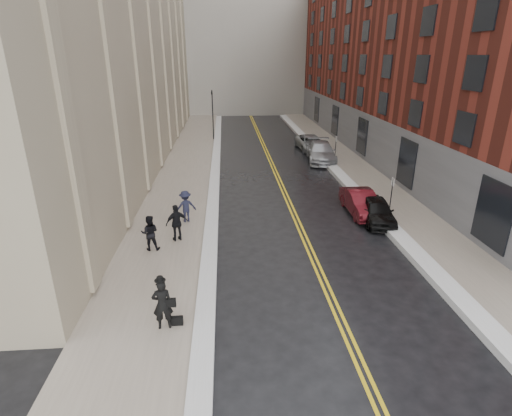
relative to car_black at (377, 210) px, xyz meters
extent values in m
plane|color=black|center=(-6.80, -7.14, -0.66)|extent=(160.00, 160.00, 0.00)
cube|color=gray|center=(-11.30, 8.86, -0.59)|extent=(4.00, 64.00, 0.15)
cube|color=gray|center=(2.20, 8.86, -0.59)|extent=(3.00, 64.00, 0.15)
cube|color=gold|center=(-4.42, 8.86, -0.66)|extent=(0.12, 64.00, 0.01)
cube|color=gold|center=(-4.18, 8.86, -0.66)|extent=(0.12, 64.00, 0.01)
cube|color=silver|center=(-9.00, 8.86, -0.53)|extent=(0.70, 60.80, 0.26)
cube|color=silver|center=(0.35, 8.86, -0.51)|extent=(0.85, 60.80, 0.30)
cube|color=maroon|center=(10.70, 15.86, 8.34)|extent=(14.00, 50.00, 18.00)
cylinder|color=black|center=(-9.40, 22.86, 1.94)|extent=(0.12, 0.12, 5.20)
imported|color=black|center=(-9.40, 22.86, 3.94)|extent=(0.18, 0.15, 0.90)
cylinder|color=black|center=(1.10, 0.86, 0.44)|extent=(0.06, 0.06, 2.20)
cube|color=white|center=(1.10, 0.86, 1.34)|extent=(0.02, 0.35, 0.45)
cylinder|color=black|center=(1.10, 12.86, 0.44)|extent=(0.06, 0.06, 2.20)
cube|color=white|center=(1.10, 12.86, 1.34)|extent=(0.02, 0.35, 0.45)
imported|color=black|center=(0.00, 0.00, 0.00)|extent=(2.00, 4.04, 1.32)
imported|color=#4C0D14|center=(-0.48, 1.24, 0.02)|extent=(1.47, 4.16, 1.37)
imported|color=#A0A3A8|center=(0.00, 13.35, 0.15)|extent=(2.91, 5.79, 1.61)
imported|color=#989CA0|center=(0.00, 17.68, 0.03)|extent=(2.60, 5.13, 1.39)
imported|color=black|center=(-10.32, -8.55, 0.39)|extent=(0.70, 0.50, 1.80)
imported|color=black|center=(-11.71, -2.74, 0.33)|extent=(0.84, 0.66, 1.68)
imported|color=black|center=(-10.36, 0.49, 0.36)|extent=(1.27, 0.98, 1.74)
imported|color=black|center=(-10.58, -1.84, 0.40)|extent=(1.16, 0.84, 1.83)
camera|label=1|loc=(-8.12, -19.69, 7.98)|focal=28.00mm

